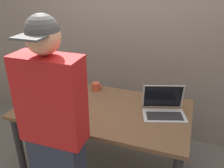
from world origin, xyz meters
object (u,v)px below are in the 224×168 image
(laptop, at_px, (164,107))
(beer_bottle_amber, at_px, (63,77))
(beer_bottle_brown, at_px, (48,78))
(coffee_mug, at_px, (96,87))
(person_figure, at_px, (55,138))

(laptop, xyz_separation_m, beer_bottle_amber, (-1.07, 0.16, 0.07))
(beer_bottle_brown, xyz_separation_m, coffee_mug, (0.47, 0.15, -0.09))
(laptop, relative_size, coffee_mug, 3.70)
(beer_bottle_brown, xyz_separation_m, beer_bottle_amber, (0.13, 0.09, -0.00))
(laptop, distance_m, beer_bottle_brown, 1.21)
(coffee_mug, bearing_deg, beer_bottle_amber, -169.80)
(beer_bottle_amber, distance_m, coffee_mug, 0.36)
(beer_bottle_amber, bearing_deg, person_figure, -63.27)
(beer_bottle_brown, height_order, beer_bottle_amber, beer_bottle_brown)
(beer_bottle_amber, bearing_deg, coffee_mug, 10.20)
(person_figure, relative_size, coffee_mug, 14.91)
(beer_bottle_brown, relative_size, person_figure, 0.19)
(laptop, xyz_separation_m, beer_bottle_brown, (-1.20, 0.08, 0.07))
(laptop, bearing_deg, person_figure, -130.00)
(beer_bottle_amber, xyz_separation_m, person_figure, (0.45, -0.90, -0.02))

